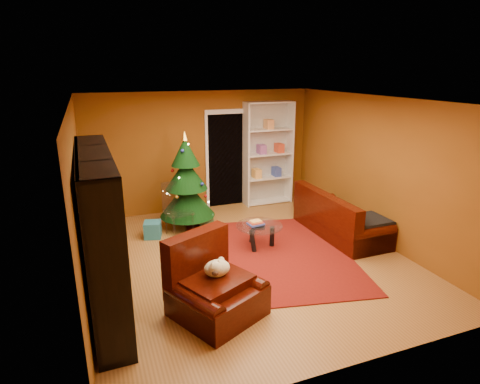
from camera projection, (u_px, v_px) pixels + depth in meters
name	position (u px, v px, depth m)	size (l,w,h in m)	color
floor	(248.00, 260.00, 6.73)	(5.00, 5.50, 0.05)	brown
ceiling	(250.00, 98.00, 5.95)	(5.00, 5.50, 0.05)	silver
wall_back	(202.00, 151.00, 8.82)	(5.00, 0.05, 2.60)	brown
wall_left	(78.00, 202.00, 5.48)	(0.05, 5.50, 2.60)	brown
wall_right	(379.00, 170.00, 7.20)	(0.05, 5.50, 2.60)	brown
doorway	(228.00, 161.00, 9.06)	(1.06, 0.60, 2.16)	black
rug	(269.00, 255.00, 6.83)	(2.69, 3.14, 0.02)	maroon
media_unit	(101.00, 231.00, 5.16)	(0.42, 2.71, 2.08)	black
christmas_tree	(186.00, 181.00, 7.82)	(1.09, 1.09, 1.93)	black
gift_box_teal	(153.00, 230.00, 7.52)	(0.31, 0.31, 0.31)	#1F6A80
gift_box_green	(206.00, 219.00, 8.07)	(0.28, 0.28, 0.28)	#2D6938
white_bookshelf	(268.00, 154.00, 9.19)	(1.12, 0.40, 2.41)	white
armchair	(217.00, 285.00, 5.07)	(1.07, 1.07, 0.84)	black
dog	(217.00, 268.00, 5.08)	(0.40, 0.30, 0.27)	beige
sofa	(341.00, 213.00, 7.57)	(2.02, 0.91, 0.87)	black
coffee_table	(259.00, 236.00, 7.08)	(0.82, 0.82, 0.51)	gray
acrylic_chair	(179.00, 212.00, 7.54)	(0.47, 0.51, 0.92)	#66605B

